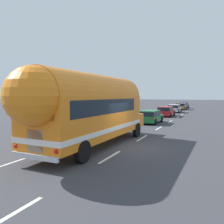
# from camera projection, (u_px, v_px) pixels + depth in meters

# --- Properties ---
(ground_plane) EXTENTS (300.00, 300.00, 0.00)m
(ground_plane) POSITION_uv_depth(u_px,v_px,m) (127.00, 147.00, 12.96)
(ground_plane) COLOR #38383D
(lane_markings) EXTENTS (3.65, 80.00, 0.01)m
(lane_markings) POSITION_uv_depth(u_px,v_px,m) (147.00, 121.00, 26.02)
(lane_markings) COLOR silver
(lane_markings) RESTS_ON ground
(painted_bus) EXTENTS (2.79, 11.50, 4.12)m
(painted_bus) POSITION_uv_depth(u_px,v_px,m) (90.00, 107.00, 12.50)
(painted_bus) COLOR orange
(painted_bus) RESTS_ON ground
(car_lead) EXTENTS (1.90, 4.37, 1.37)m
(car_lead) POSITION_uv_depth(u_px,v_px,m) (150.00, 116.00, 23.90)
(car_lead) COLOR #196633
(car_lead) RESTS_ON ground
(car_second) EXTENTS (1.93, 4.62, 1.37)m
(car_second) POSITION_uv_depth(u_px,v_px,m) (166.00, 111.00, 31.77)
(car_second) COLOR #A5191E
(car_second) RESTS_ON ground
(car_third) EXTENTS (1.94, 4.32, 1.37)m
(car_third) POSITION_uv_depth(u_px,v_px,m) (174.00, 108.00, 38.98)
(car_third) COLOR silver
(car_third) RESTS_ON ground
(car_fourth) EXTENTS (2.02, 4.59, 1.37)m
(car_fourth) POSITION_uv_depth(u_px,v_px,m) (181.00, 106.00, 46.68)
(car_fourth) COLOR olive
(car_fourth) RESTS_ON ground
(car_fifth) EXTENTS (2.02, 4.36, 1.37)m
(car_fifth) POSITION_uv_depth(u_px,v_px,m) (184.00, 105.00, 52.34)
(car_fifth) COLOR navy
(car_fifth) RESTS_ON ground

